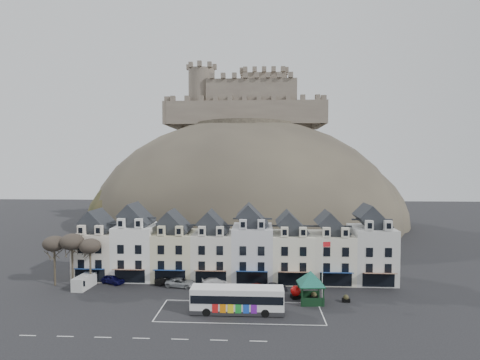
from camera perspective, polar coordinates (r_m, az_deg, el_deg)
name	(u,v)px	position (r m, az deg, el deg)	size (l,w,h in m)	color
ground	(225,315)	(52.76, -2.36, -19.89)	(300.00, 300.00, 0.00)	black
coach_bay_markings	(240,312)	(53.78, 0.02, -19.43)	(22.00, 7.50, 0.01)	silver
townhouse_terrace	(234,248)	(66.33, -0.94, -10.34)	(54.40, 9.35, 11.80)	white
castle_hill	(249,226)	(119.21, 1.34, -7.03)	(100.00, 76.00, 68.00)	#36302A
castle	(247,102)	(126.08, 1.10, 11.80)	(50.20, 22.20, 22.00)	#62554B
tree_left_far	(54,244)	(69.17, -26.46, -8.72)	(3.61, 3.61, 8.24)	#332C21
tree_left_mid	(72,242)	(67.70, -24.23, -8.63)	(3.78, 3.78, 8.64)	#332C21
tree_left_near	(90,246)	(66.54, -21.89, -9.38)	(3.43, 3.43, 7.84)	#332C21
bus	(237,298)	(52.80, -0.42, -17.60)	(12.47, 2.93, 3.52)	#262628
bus_shelter	(311,278)	(56.59, 10.71, -14.46)	(7.32, 7.32, 4.66)	black
red_buoy	(296,292)	(58.71, 8.47, -16.52)	(1.56, 1.56, 1.89)	black
flagpole	(323,265)	(58.57, 12.53, -12.50)	(1.25, 0.22, 8.69)	silver
white_van	(84,282)	(67.28, -22.65, -14.13)	(2.32, 4.60, 2.03)	silver
planter_west	(314,296)	(58.80, 11.20, -16.93)	(1.19, 0.80, 1.15)	black
planter_east	(346,299)	(58.88, 15.85, -16.99)	(1.09, 0.76, 1.09)	black
car_navy	(112,279)	(68.14, -18.89, -14.08)	(1.78, 4.42, 1.51)	#0D0C3E
car_black	(166,281)	(65.28, -11.21, -14.86)	(1.31, 3.74, 1.23)	black
car_silver	(181,283)	(63.85, -9.01, -15.18)	(2.29, 4.88, 1.38)	#969A9D
car_white	(215,281)	(63.91, -3.78, -15.17)	(1.84, 4.52, 1.31)	white
car_maroon	(258,287)	(61.26, 2.76, -15.98)	(1.52, 3.79, 1.29)	#640805
car_charcoal	(275,287)	(61.30, 5.36, -15.99)	(1.33, 3.82, 1.26)	black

